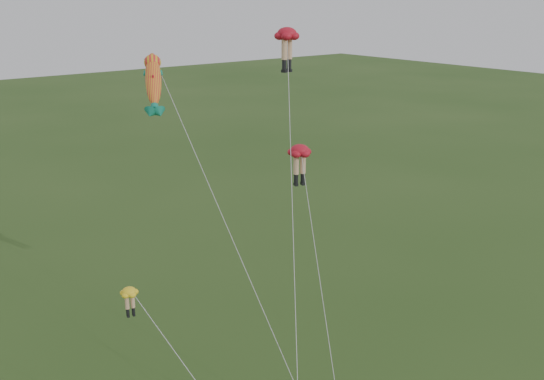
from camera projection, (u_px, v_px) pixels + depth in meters
legs_kite_red_high at (287, 43)px, 33.66m from camera, size 9.00×11.86×18.98m
legs_kite_red_mid at (300, 158)px, 33.56m from camera, size 5.21×9.44×12.79m
legs_kite_yellow at (139, 308)px, 26.91m from camera, size 3.37×8.83×8.24m
fish_kite at (154, 81)px, 30.26m from camera, size 3.29×12.69×18.12m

